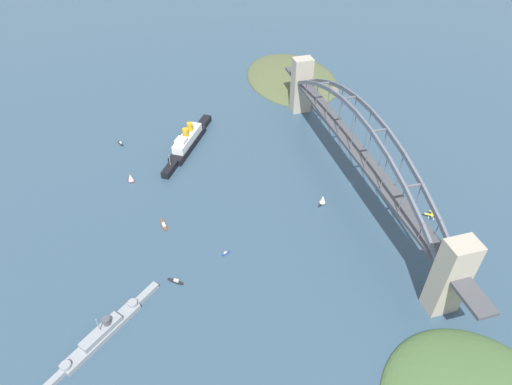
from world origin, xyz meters
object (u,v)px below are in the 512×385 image
at_px(harbor_arch_bridge, 357,152).
at_px(small_boat_3, 131,178).
at_px(naval_cruiser, 103,333).
at_px(small_boat_4, 226,253).
at_px(ocean_liner, 188,141).
at_px(small_boat_0, 121,143).
at_px(small_boat_1, 164,225).
at_px(small_boat_5, 176,281).
at_px(seaplane_taxiing_near_bridge, 432,216).
at_px(small_boat_2, 323,200).

bearing_deg(harbor_arch_bridge, small_boat_3, 73.80).
bearing_deg(naval_cruiser, small_boat_4, -62.45).
bearing_deg(ocean_liner, naval_cruiser, 156.65).
relative_size(small_boat_0, small_boat_1, 0.66).
bearing_deg(small_boat_5, small_boat_3, 10.65).
distance_m(ocean_liner, small_boat_3, 63.72).
xyz_separation_m(seaplane_taxiing_near_bridge, small_boat_5, (-8.89, 187.97, -1.17)).
bearing_deg(small_boat_1, harbor_arch_bridge, -86.77).
distance_m(naval_cruiser, small_boat_2, 176.55).
relative_size(seaplane_taxiing_near_bridge, small_boat_0, 1.17).
xyz_separation_m(ocean_liner, small_boat_3, (-36.76, 52.00, -2.05)).
bearing_deg(small_boat_3, seaplane_taxiing_near_bridge, -116.05).
bearing_deg(small_boat_4, ocean_liner, 1.86).
xyz_separation_m(harbor_arch_bridge, small_boat_2, (-16.89, 31.91, -26.15)).
xyz_separation_m(small_boat_1, small_boat_4, (-38.49, -36.99, -0.02)).
height_order(naval_cruiser, small_boat_3, naval_cruiser).
bearing_deg(small_boat_0, small_boat_1, -167.56).
relative_size(seaplane_taxiing_near_bridge, small_boat_4, 1.44).
bearing_deg(ocean_liner, small_boat_2, -140.17).
xyz_separation_m(small_boat_1, small_boat_3, (57.83, 19.33, 3.12)).
height_order(harbor_arch_bridge, small_boat_2, harbor_arch_bridge).
distance_m(small_boat_0, small_boat_2, 189.69).
relative_size(small_boat_0, small_boat_2, 0.96).
bearing_deg(small_boat_2, small_boat_3, 64.35).
bearing_deg(naval_cruiser, ocean_liner, -23.35).
bearing_deg(small_boat_1, small_boat_2, -94.05).
bearing_deg(small_boat_3, small_boat_5, -169.35).
height_order(ocean_liner, seaplane_taxiing_near_bridge, ocean_liner).
height_order(seaplane_taxiing_near_bridge, small_boat_5, seaplane_taxiing_near_bridge).
xyz_separation_m(seaplane_taxiing_near_bridge, small_boat_0, (159.31, 214.91, -1.18)).
distance_m(harbor_arch_bridge, small_boat_4, 126.34).
xyz_separation_m(harbor_arch_bridge, small_boat_5, (-61.63, 148.96, -29.28)).
xyz_separation_m(small_boat_1, small_boat_2, (-8.39, -118.59, 3.30)).
xyz_separation_m(small_boat_3, small_boat_5, (-110.96, -20.87, -2.95)).
bearing_deg(small_boat_3, naval_cruiser, 170.36).
relative_size(harbor_arch_bridge, small_boat_5, 32.77).
bearing_deg(small_boat_3, harbor_arch_bridge, -106.20).
bearing_deg(naval_cruiser, small_boat_2, -66.04).
xyz_separation_m(harbor_arch_bridge, ocean_liner, (86.09, 117.82, -24.28)).
bearing_deg(small_boat_1, ocean_liner, -19.06).
distance_m(naval_cruiser, small_boat_3, 139.90).
height_order(small_boat_2, small_boat_4, small_boat_2).
relative_size(harbor_arch_bridge, small_boat_2, 35.04).
distance_m(seaplane_taxiing_near_bridge, small_boat_2, 79.50).
bearing_deg(naval_cruiser, small_boat_5, -58.68).
height_order(small_boat_2, small_boat_5, small_boat_2).
xyz_separation_m(small_boat_4, small_boat_5, (-14.64, 35.44, 0.18)).
height_order(small_boat_3, small_boat_5, small_boat_3).
bearing_deg(small_boat_5, harbor_arch_bridge, -67.52).
distance_m(small_boat_1, small_boat_5, 53.15).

